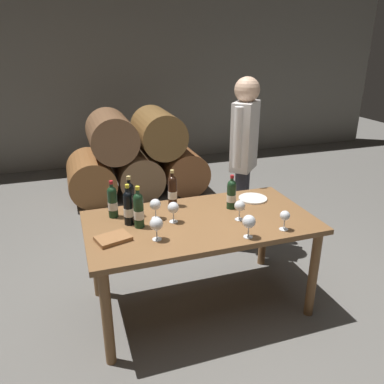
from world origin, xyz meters
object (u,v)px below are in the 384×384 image
(wine_glass_0, at_px, (249,222))
(wine_glass_1, at_px, (156,224))
(wine_bottle_2, at_px, (139,210))
(wine_bottle_5, at_px, (113,201))
(wine_glass_5, at_px, (240,206))
(sommelier_presenting, at_px, (244,150))
(wine_glass_3, at_px, (285,216))
(wine_bottle_4, at_px, (128,207))
(tasting_notebook, at_px, (113,238))
(wine_bottle_3, at_px, (231,194))
(wine_glass_2, at_px, (155,205))
(dining_table, at_px, (200,231))
(serving_plate, at_px, (253,198))
(wine_glass_4, at_px, (173,208))
(wine_bottle_0, at_px, (172,191))
(wine_bottle_1, at_px, (130,199))

(wine_glass_0, distance_m, wine_glass_1, 0.62)
(wine_bottle_2, distance_m, wine_bottle_5, 0.28)
(wine_glass_5, xyz_separation_m, sommelier_presenting, (0.43, 0.84, 0.17))
(wine_glass_0, xyz_separation_m, wine_glass_1, (-0.60, 0.16, -0.00))
(wine_bottle_5, xyz_separation_m, wine_glass_3, (1.12, -0.60, -0.02))
(wine_glass_5, relative_size, sommelier_presenting, 0.09)
(wine_bottle_4, bearing_deg, tasting_notebook, -124.60)
(wine_bottle_5, distance_m, wine_glass_3, 1.27)
(wine_bottle_3, height_order, wine_glass_2, wine_bottle_3)
(dining_table, xyz_separation_m, wine_glass_0, (0.22, -0.36, 0.21))
(wine_bottle_4, bearing_deg, serving_plate, 7.00)
(wine_bottle_2, bearing_deg, sommelier_presenting, 31.67)
(wine_glass_2, distance_m, wine_glass_5, 0.63)
(wine_glass_5, height_order, tasting_notebook, wine_glass_5)
(wine_glass_3, height_order, sommelier_presenting, sommelier_presenting)
(wine_bottle_2, bearing_deg, wine_glass_2, 33.99)
(wine_glass_4, bearing_deg, wine_bottle_5, 150.31)
(wine_bottle_3, bearing_deg, wine_glass_4, -169.10)
(wine_bottle_0, bearing_deg, wine_bottle_4, -150.67)
(wine_glass_2, distance_m, serving_plate, 0.88)
(tasting_notebook, bearing_deg, wine_bottle_5, 65.30)
(wine_bottle_2, xyz_separation_m, sommelier_presenting, (1.16, 0.72, 0.15))
(wine_glass_1, bearing_deg, tasting_notebook, 163.26)
(wine_bottle_4, height_order, wine_glass_5, wine_bottle_4)
(dining_table, relative_size, wine_bottle_1, 5.35)
(wine_bottle_0, height_order, wine_glass_3, wine_bottle_0)
(wine_bottle_0, height_order, wine_bottle_1, wine_bottle_1)
(wine_bottle_0, distance_m, wine_glass_1, 0.58)
(tasting_notebook, bearing_deg, wine_glass_0, -32.16)
(wine_bottle_3, bearing_deg, wine_bottle_5, 171.59)
(wine_bottle_2, bearing_deg, serving_plate, 11.32)
(dining_table, relative_size, wine_bottle_4, 5.52)
(wine_bottle_1, height_order, serving_plate, wine_bottle_1)
(sommelier_presenting, bearing_deg, wine_bottle_4, -152.16)
(wine_bottle_0, bearing_deg, wine_glass_0, -63.44)
(wine_bottle_1, relative_size, wine_glass_3, 2.18)
(dining_table, xyz_separation_m, wine_bottle_4, (-0.52, 0.11, 0.22))
(sommelier_presenting, bearing_deg, wine_bottle_2, -148.33)
(sommelier_presenting, bearing_deg, wine_bottle_0, -152.87)
(wine_bottle_5, relative_size, serving_plate, 1.21)
(wine_glass_0, xyz_separation_m, wine_glass_4, (-0.42, 0.39, -0.00))
(wine_bottle_0, height_order, wine_glass_2, wine_bottle_0)
(wine_bottle_1, relative_size, serving_plate, 1.32)
(wine_bottle_0, relative_size, wine_bottle_2, 0.97)
(dining_table, relative_size, sommelier_presenting, 0.99)
(wine_glass_1, relative_size, wine_glass_2, 1.04)
(wine_bottle_4, bearing_deg, sommelier_presenting, 27.84)
(wine_glass_2, xyz_separation_m, sommelier_presenting, (1.02, 0.62, 0.17))
(wine_glass_2, bearing_deg, dining_table, -22.84)
(wine_bottle_3, xyz_separation_m, wine_glass_1, (-0.69, -0.32, -0.01))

